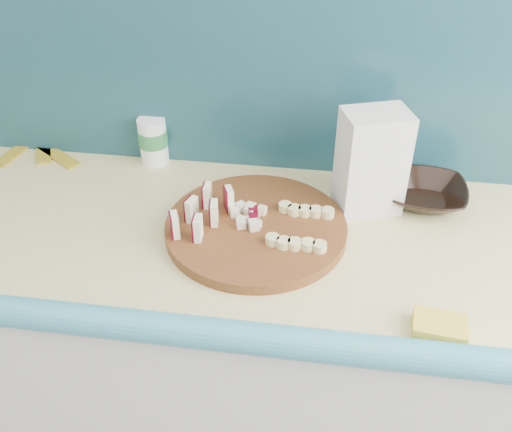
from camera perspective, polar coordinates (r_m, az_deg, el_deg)
The scene contains 11 objects.
kitchen_counter at distance 1.59m, azimuth -7.00°, elevation -14.02°, with size 2.20×0.63×0.91m.
backsplash at distance 1.40m, azimuth -6.24°, elevation 14.51°, with size 2.20×0.02×0.50m, color teal.
cutting_board at distance 1.24m, azimuth 0.00°, elevation -1.21°, with size 0.39×0.39×0.02m, color #4A2910.
apple_wedges at distance 1.22m, azimuth -5.39°, elevation 0.47°, with size 0.12×0.15×0.05m.
apple_chunks at distance 1.23m, azimuth -1.12°, elevation -0.21°, with size 0.07×0.06×0.02m.
banana_slices at distance 1.21m, azimuth 4.45°, elevation -1.06°, with size 0.13×0.16×0.02m.
brown_bowl at distance 1.38m, azimuth 16.55°, elevation 2.15°, with size 0.19×0.19×0.05m, color black.
flour_bag at distance 1.28m, azimuth 11.47°, elevation 5.31°, with size 0.14×0.10×0.24m, color silver.
canister at distance 1.48m, azimuth -10.25°, elevation 7.48°, with size 0.07×0.07×0.12m.
sponge at distance 1.07m, azimuth 17.86°, elevation -10.54°, with size 0.09×0.06×0.03m, color gold.
banana_peel at distance 1.64m, azimuth -20.83°, elevation 6.09°, with size 0.23×0.19×0.01m.
Camera 1 is at (0.43, 0.53, 1.68)m, focal length 40.00 mm.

